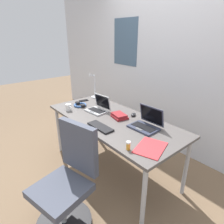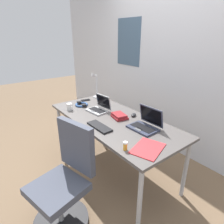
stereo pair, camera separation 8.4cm
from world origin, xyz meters
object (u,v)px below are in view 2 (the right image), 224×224
Objects in this scene: external_keyboard at (99,127)px; coffee_mug at (70,107)px; computer_mouse at (134,115)px; office_chair at (65,185)px; desk_lamp at (95,86)px; cell_phone at (85,100)px; book_stack at (119,116)px; laptop_mid_desk at (99,108)px; laptop_near_mouse at (145,124)px; pill_bottle at (125,146)px; headphones at (82,104)px; paper_folder_near_mouse at (148,148)px.

external_keyboard is 2.92× the size of coffee_mug.
office_chair is at bearing -106.55° from computer_mouse.
cell_phone is at bearing -81.79° from desk_lamp.
coffee_mug is (-0.60, -0.36, 0.02)m from book_stack.
laptop_mid_desk is 0.89× the size of external_keyboard.
laptop_near_mouse reaches higher than external_keyboard.
laptop_near_mouse is 1.00m from office_chair.
laptop_mid_desk is 2.61× the size of coffee_mug.
laptop_mid_desk is 2.17× the size of cell_phone.
computer_mouse is 0.75m from pill_bottle.
laptop_mid_desk is (-0.72, -0.12, -0.00)m from laptop_near_mouse.
headphones is 0.68m from book_stack.
cell_phone is (0.03, -0.20, -0.19)m from desk_lamp.
computer_mouse is at bearing 30.46° from laptop_mid_desk.
external_keyboard is 0.62m from paper_folder_near_mouse.
paper_folder_near_mouse is (1.52, -0.43, -0.19)m from desk_lamp.
coffee_mug reaches higher than book_stack.
cell_phone is (-1.20, -0.05, -0.04)m from laptop_near_mouse.
desk_lamp is 0.41× the size of office_chair.
external_keyboard is at bearing 172.73° from pill_bottle.
book_stack reaches higher than cell_phone.
laptop_mid_desk is 0.47m from computer_mouse.
coffee_mug is (-1.28, -0.13, 0.04)m from paper_folder_near_mouse.
book_stack is at bearing 161.41° from paper_folder_near_mouse.
book_stack is (0.34, 0.07, -0.02)m from laptop_mid_desk.
desk_lamp is at bearing 166.68° from book_stack.
office_chair is (0.21, -0.54, -0.35)m from external_keyboard.
desk_lamp is 1.36× the size of laptop_mid_desk.
headphones is at bearing 176.01° from computer_mouse.
book_stack reaches higher than computer_mouse.
coffee_mug reaches higher than pill_bottle.
laptop_mid_desk is at bearing -168.49° from book_stack.
cell_phone is 0.14× the size of office_chair.
laptop_mid_desk is 0.95× the size of paper_folder_near_mouse.
coffee_mug is 1.09m from office_chair.
computer_mouse is at bearing 23.90° from headphones.
external_keyboard is at bearing 2.14° from coffee_mug.
desk_lamp is at bearing 117.90° from headphones.
book_stack is at bearing -172.88° from laptop_near_mouse.
cell_phone is 1.44m from office_chair.
computer_mouse is (-0.31, 0.12, -0.03)m from laptop_near_mouse.
external_keyboard is 1.54× the size of headphones.
pill_bottle is at bearing -67.33° from laptop_near_mouse.
paper_folder_near_mouse is (0.30, -0.27, -0.04)m from laptop_near_mouse.
book_stack reaches higher than external_keyboard.
laptop_near_mouse is 3.98× the size of pill_bottle.
computer_mouse is at bearing 38.11° from coffee_mug.
paper_folder_near_mouse is at bearing 2.40° from cell_phone.
laptop_near_mouse reaches higher than computer_mouse.
desk_lamp is 1.79× the size of book_stack.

